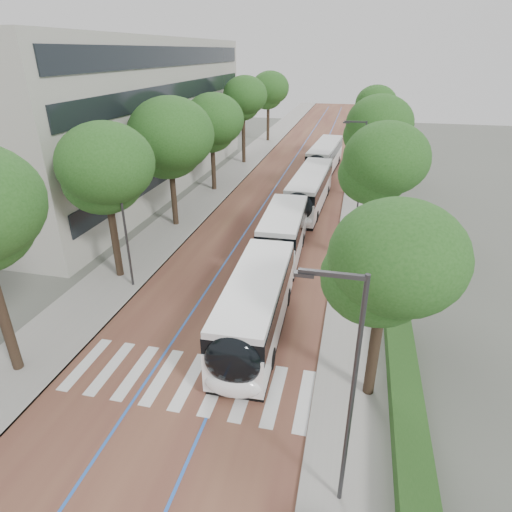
{
  "coord_description": "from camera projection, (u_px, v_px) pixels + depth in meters",
  "views": [
    {
      "loc": [
        6.24,
        -12.24,
        12.87
      ],
      "look_at": [
        1.31,
        8.93,
        2.4
      ],
      "focal_mm": 30.0,
      "sensor_mm": 36.0,
      "label": 1
    }
  ],
  "objects": [
    {
      "name": "trees_left",
      "position": [
        202.0,
        124.0,
        38.39
      ],
      "size": [
        6.41,
        60.43,
        9.73
      ],
      "color": "black",
      "rests_on": "ground"
    },
    {
      "name": "sidewalk_left",
      "position": [
        244.0,
        162.0,
        54.2
      ],
      "size": [
        4.0,
        140.0,
        0.12
      ],
      "primitive_type": "cube",
      "color": "#999691",
      "rests_on": "ground"
    },
    {
      "name": "lane_line_right",
      "position": [
        316.0,
        167.0,
        52.36
      ],
      "size": [
        0.12,
        126.0,
        0.01
      ],
      "primitive_type": "cube",
      "color": "blue",
      "rests_on": "road"
    },
    {
      "name": "road",
      "position": [
        303.0,
        166.0,
        52.69
      ],
      "size": [
        11.0,
        140.0,
        0.02
      ],
      "primitive_type": "cube",
      "color": "brown",
      "rests_on": "ground"
    },
    {
      "name": "zebra_crossing",
      "position": [
        189.0,
        381.0,
        18.43
      ],
      "size": [
        10.55,
        3.6,
        0.01
      ],
      "color": "silver",
      "rests_on": "ground"
    },
    {
      "name": "hedge",
      "position": [
        409.0,
        428.0,
        15.51
      ],
      "size": [
        1.2,
        14.0,
        0.8
      ],
      "primitive_type": "cube",
      "color": "#204A19",
      "rests_on": "sidewalk_right"
    },
    {
      "name": "ground",
      "position": [
        176.0,
        397.0,
        17.6
      ],
      "size": [
        160.0,
        160.0,
        0.0
      ],
      "primitive_type": "plane",
      "color": "#51544C",
      "rests_on": "ground"
    },
    {
      "name": "bus_queued_0",
      "position": [
        309.0,
        191.0,
        37.84
      ],
      "size": [
        3.03,
        12.49,
        3.2
      ],
      "rotation": [
        0.0,
        0.0,
        -0.04
      ],
      "color": "white",
      "rests_on": "ground"
    },
    {
      "name": "office_building",
      "position": [
        98.0,
        115.0,
        43.11
      ],
      "size": [
        18.11,
        40.0,
        14.0
      ],
      "color": "#9B9A90",
      "rests_on": "ground"
    },
    {
      "name": "streetlight_far",
      "position": [
        360.0,
        164.0,
        33.46
      ],
      "size": [
        1.82,
        0.2,
        8.0
      ],
      "color": "#333336",
      "rests_on": "sidewalk_right"
    },
    {
      "name": "lead_bus",
      "position": [
        269.0,
        271.0,
        24.14
      ],
      "size": [
        3.07,
        18.46,
        3.2
      ],
      "rotation": [
        0.0,
        0.0,
        0.03
      ],
      "color": "black",
      "rests_on": "ground"
    },
    {
      "name": "streetlight_near",
      "position": [
        347.0,
        381.0,
        11.52
      ],
      "size": [
        1.82,
        0.2,
        8.0
      ],
      "color": "#333336",
      "rests_on": "sidewalk_right"
    },
    {
      "name": "kerb_right",
      "position": [
        349.0,
        168.0,
        51.52
      ],
      "size": [
        0.2,
        140.0,
        0.14
      ],
      "primitive_type": "cube",
      "color": "gray",
      "rests_on": "ground"
    },
    {
      "name": "sidewalk_right",
      "position": [
        365.0,
        169.0,
        51.14
      ],
      "size": [
        4.0,
        140.0,
        0.12
      ],
      "primitive_type": "cube",
      "color": "#999691",
      "rests_on": "ground"
    },
    {
      "name": "lamp_post_left",
      "position": [
        124.0,
        223.0,
        24.08
      ],
      "size": [
        0.14,
        0.14,
        8.0
      ],
      "primitive_type": "cylinder",
      "color": "#333336",
      "rests_on": "sidewalk_left"
    },
    {
      "name": "lane_line_left",
      "position": [
        290.0,
        165.0,
        53.01
      ],
      "size": [
        0.12,
        126.0,
        0.01
      ],
      "primitive_type": "cube",
      "color": "blue",
      "rests_on": "road"
    },
    {
      "name": "kerb_left",
      "position": [
        258.0,
        163.0,
        53.81
      ],
      "size": [
        0.2,
        140.0,
        0.14
      ],
      "primitive_type": "cube",
      "color": "gray",
      "rests_on": "ground"
    },
    {
      "name": "trees_right",
      "position": [
        376.0,
        143.0,
        33.35
      ],
      "size": [
        5.82,
        46.84,
        8.98
      ],
      "color": "black",
      "rests_on": "ground"
    },
    {
      "name": "bus_queued_1",
      "position": [
        324.0,
        158.0,
        49.51
      ],
      "size": [
        3.35,
        12.54,
        3.2
      ],
      "rotation": [
        0.0,
        0.0,
        -0.07
      ],
      "color": "white",
      "rests_on": "ground"
    }
  ]
}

